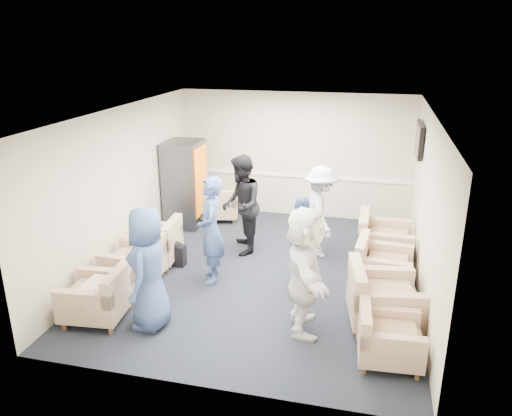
% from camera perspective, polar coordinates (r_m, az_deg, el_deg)
% --- Properties ---
extents(floor, '(6.00, 6.00, 0.00)m').
position_cam_1_polar(floor, '(8.54, 0.87, -7.38)').
color(floor, black).
rests_on(floor, ground).
extents(ceiling, '(6.00, 6.00, 0.00)m').
position_cam_1_polar(ceiling, '(7.71, 0.97, 10.86)').
color(ceiling, silver).
rests_on(ceiling, back_wall).
extents(back_wall, '(5.00, 0.02, 2.70)m').
position_cam_1_polar(back_wall, '(10.87, 4.41, 6.02)').
color(back_wall, beige).
rests_on(back_wall, floor).
extents(front_wall, '(5.00, 0.02, 2.70)m').
position_cam_1_polar(front_wall, '(5.36, -6.21, -8.41)').
color(front_wall, beige).
rests_on(front_wall, floor).
extents(left_wall, '(0.02, 6.00, 2.70)m').
position_cam_1_polar(left_wall, '(8.88, -15.03, 2.40)').
color(left_wall, beige).
rests_on(left_wall, floor).
extents(right_wall, '(0.02, 6.00, 2.70)m').
position_cam_1_polar(right_wall, '(7.90, 18.91, -0.10)').
color(right_wall, beige).
rests_on(right_wall, floor).
extents(chair_rail, '(4.98, 0.04, 0.06)m').
position_cam_1_polar(chair_rail, '(10.96, 4.33, 3.71)').
color(chair_rail, white).
rests_on(chair_rail, back_wall).
extents(tv, '(0.10, 1.00, 0.58)m').
position_cam_1_polar(tv, '(9.45, 18.15, 7.45)').
color(tv, black).
rests_on(tv, right_wall).
extents(armchair_left_near, '(0.90, 0.90, 0.66)m').
position_cam_1_polar(armchair_left_near, '(7.43, -17.41, -9.77)').
color(armchair_left_near, tan).
rests_on(armchair_left_near, floor).
extents(armchair_left_mid, '(0.86, 0.86, 0.65)m').
position_cam_1_polar(armchair_left_mid, '(8.30, -13.51, -6.27)').
color(armchair_left_mid, tan).
rests_on(armchair_left_mid, floor).
extents(armchair_left_far, '(0.91, 0.91, 0.67)m').
position_cam_1_polar(armchair_left_far, '(8.93, -11.29, -4.14)').
color(armchair_left_far, tan).
rests_on(armchair_left_far, floor).
extents(armchair_right_near, '(0.81, 0.81, 0.61)m').
position_cam_1_polar(armchair_right_near, '(6.50, 14.59, -14.30)').
color(armchair_right_near, tan).
rests_on(armchair_right_near, floor).
extents(armchair_right_midnear, '(1.07, 1.07, 0.75)m').
position_cam_1_polar(armchair_right_midnear, '(7.16, 13.92, -10.20)').
color(armchair_right_midnear, tan).
rests_on(armchair_right_midnear, floor).
extents(armchair_right_midfar, '(0.92, 0.92, 0.68)m').
position_cam_1_polar(armchair_right_midfar, '(8.18, 13.97, -6.59)').
color(armchair_right_midfar, tan).
rests_on(armchair_right_midfar, floor).
extents(armchair_right_far, '(0.94, 0.94, 0.74)m').
position_cam_1_polar(armchair_right_far, '(9.06, 14.11, -3.81)').
color(armchair_right_far, tan).
rests_on(armchair_right_far, floor).
extents(armchair_corner, '(0.94, 0.94, 0.63)m').
position_cam_1_polar(armchair_corner, '(10.82, -4.18, 0.24)').
color(armchair_corner, tan).
rests_on(armchair_corner, floor).
extents(vending_machine, '(0.73, 0.85, 1.78)m').
position_cam_1_polar(vending_machine, '(10.46, -8.10, 2.77)').
color(vending_machine, '#47474E').
rests_on(vending_machine, floor).
extents(backpack, '(0.26, 0.19, 0.45)m').
position_cam_1_polar(backpack, '(8.80, -8.94, -5.11)').
color(backpack, black).
rests_on(backpack, floor).
extents(pillow, '(0.36, 0.47, 0.13)m').
position_cam_1_polar(pillow, '(7.35, -17.62, -8.59)').
color(pillow, beige).
rests_on(pillow, armchair_left_near).
extents(person_front_left, '(0.62, 0.89, 1.71)m').
position_cam_1_polar(person_front_left, '(6.88, -12.19, -6.80)').
color(person_front_left, '#395289').
rests_on(person_front_left, floor).
extents(person_mid_left, '(0.59, 0.74, 1.76)m').
position_cam_1_polar(person_mid_left, '(7.97, -5.18, -2.53)').
color(person_mid_left, '#395289').
rests_on(person_mid_left, floor).
extents(person_back_left, '(0.92, 1.05, 1.82)m').
position_cam_1_polar(person_back_left, '(9.00, -1.69, 0.34)').
color(person_back_left, black).
rests_on(person_back_left, floor).
extents(person_back_right, '(0.93, 1.22, 1.66)m').
position_cam_1_polar(person_back_right, '(8.97, 7.38, -0.43)').
color(person_back_right, white).
rests_on(person_back_right, floor).
extents(person_mid_right, '(0.44, 0.90, 1.49)m').
position_cam_1_polar(person_mid_right, '(7.89, 5.14, -3.84)').
color(person_mid_right, '#395289').
rests_on(person_mid_right, floor).
extents(person_front_right, '(0.82, 1.71, 1.77)m').
position_cam_1_polar(person_front_right, '(6.65, 5.62, -7.09)').
color(person_front_right, white).
rests_on(person_front_right, floor).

